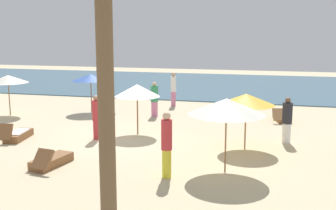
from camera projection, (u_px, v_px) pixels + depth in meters
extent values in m
plane|color=beige|center=(124.00, 137.00, 16.81)|extent=(60.00, 60.00, 0.00)
cube|color=#3D6075|center=(200.00, 84.00, 33.01)|extent=(48.00, 16.00, 0.06)
cylinder|color=brown|center=(91.00, 94.00, 21.81)|extent=(0.05, 0.05, 1.94)
cone|color=#3359B2|center=(91.00, 77.00, 21.67)|extent=(1.89, 1.89, 0.34)
cylinder|color=olive|center=(245.00, 122.00, 15.00)|extent=(0.05, 0.05, 1.96)
cone|color=gold|center=(246.00, 99.00, 14.85)|extent=(2.02, 2.02, 0.40)
cylinder|color=brown|center=(137.00, 110.00, 17.15)|extent=(0.06, 0.06, 2.01)
cone|color=white|center=(137.00, 90.00, 17.01)|extent=(1.84, 1.84, 0.49)
cylinder|color=olive|center=(226.00, 137.00, 12.47)|extent=(0.05, 0.05, 2.20)
cone|color=silver|center=(226.00, 106.00, 12.31)|extent=(2.29, 2.29, 0.48)
cylinder|color=brown|center=(9.00, 96.00, 20.99)|extent=(0.05, 0.05, 1.98)
cone|color=silver|center=(8.00, 79.00, 20.84)|extent=(1.97, 1.97, 0.38)
cube|color=brown|center=(52.00, 161.00, 13.26)|extent=(0.84, 1.58, 0.28)
cube|color=brown|center=(43.00, 159.00, 12.52)|extent=(0.64, 0.55, 0.55)
cube|color=olive|center=(282.00, 118.00, 19.88)|extent=(0.89, 1.59, 0.28)
cube|color=olive|center=(279.00, 115.00, 19.21)|extent=(0.66, 0.61, 0.51)
cube|color=#BF3338|center=(282.00, 114.00, 19.85)|extent=(0.71, 1.13, 0.03)
cube|color=brown|center=(19.00, 136.00, 16.47)|extent=(0.83, 1.58, 0.28)
cube|color=brown|center=(5.00, 132.00, 15.79)|extent=(0.62, 0.44, 0.61)
cube|color=white|center=(18.00, 132.00, 16.44)|extent=(0.67, 1.12, 0.03)
cylinder|color=#D17299|center=(173.00, 99.00, 23.64)|extent=(0.30, 0.30, 0.82)
cylinder|color=white|center=(173.00, 84.00, 23.49)|extent=(0.35, 0.35, 0.86)
sphere|color=tan|center=(173.00, 74.00, 23.39)|extent=(0.23, 0.23, 0.23)
cylinder|color=#D17299|center=(155.00, 109.00, 20.81)|extent=(0.43, 0.43, 0.75)
cylinder|color=#338C59|center=(154.00, 94.00, 20.68)|extent=(0.50, 0.50, 0.78)
sphere|color=beige|center=(154.00, 84.00, 20.59)|extent=(0.21, 0.21, 0.21)
cylinder|color=yellow|center=(167.00, 164.00, 12.12)|extent=(0.35, 0.35, 0.84)
cylinder|color=#BF3338|center=(167.00, 135.00, 11.97)|extent=(0.41, 0.41, 0.88)
sphere|color=beige|center=(167.00, 116.00, 11.87)|extent=(0.24, 0.24, 0.24)
cylinder|color=white|center=(286.00, 133.00, 15.87)|extent=(0.34, 0.34, 0.76)
cylinder|color=#26262D|center=(287.00, 113.00, 15.74)|extent=(0.41, 0.41, 0.79)
sphere|color=brown|center=(288.00, 100.00, 15.65)|extent=(0.21, 0.21, 0.21)
cylinder|color=#BF3338|center=(97.00, 130.00, 16.46)|extent=(0.34, 0.34, 0.75)
cylinder|color=#BF3338|center=(96.00, 110.00, 16.32)|extent=(0.40, 0.40, 0.78)
sphere|color=#A37556|center=(96.00, 98.00, 16.24)|extent=(0.21, 0.21, 0.21)
cylinder|color=brown|center=(106.00, 96.00, 8.19)|extent=(0.33, 0.33, 5.91)
cube|color=silver|center=(111.00, 117.00, 20.62)|extent=(0.46, 0.35, 0.04)
ellipsoid|color=silver|center=(110.00, 114.00, 20.59)|extent=(0.74, 0.54, 0.31)
sphere|color=silver|center=(104.00, 113.00, 20.53)|extent=(0.21, 0.21, 0.21)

